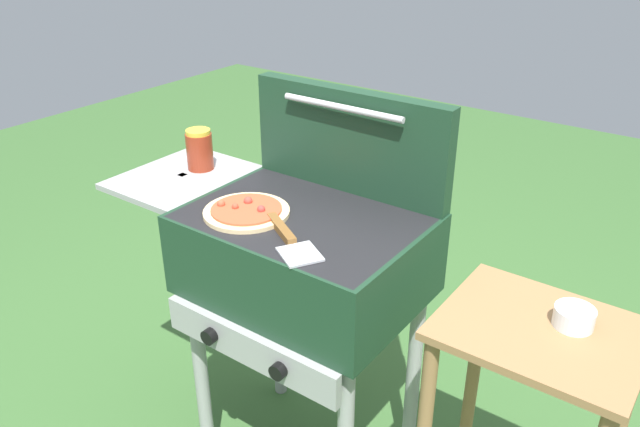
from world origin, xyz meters
TOP-DOWN VIEW (x-y plane):
  - grill at (-0.01, -0.00)m, footprint 0.96×0.53m
  - grill_lid_open at (0.00, 0.21)m, footprint 0.63×0.08m
  - pizza_pepperoni at (-0.13, -0.09)m, footprint 0.24×0.24m
  - sauce_jar at (-0.47, 0.07)m, footprint 0.08×0.08m
  - spatula at (0.06, -0.14)m, footprint 0.25×0.18m
  - prep_table at (0.66, 0.00)m, footprint 0.44×0.36m
  - topping_bowl_near at (0.71, 0.05)m, footprint 0.09×0.09m

SIDE VIEW (x-z plane):
  - prep_table at x=0.66m, z-range 0.17..0.98m
  - grill at x=-0.01m, z-range 0.31..1.21m
  - topping_bowl_near at x=0.71m, z-range 0.81..0.86m
  - spatula at x=0.06m, z-range 0.90..0.92m
  - pizza_pepperoni at x=-0.13m, z-range 0.89..0.93m
  - sauce_jar at x=-0.47m, z-range 0.90..1.03m
  - grill_lid_open at x=0.00m, z-range 0.90..1.20m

